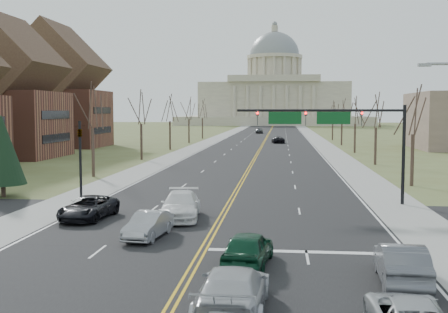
% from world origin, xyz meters
% --- Properties ---
extents(ground, '(600.00, 600.00, 0.00)m').
position_xyz_m(ground, '(0.00, 0.00, 0.00)').
color(ground, brown).
rests_on(ground, ground).
extents(road, '(20.00, 380.00, 0.01)m').
position_xyz_m(road, '(0.00, 110.00, 0.01)').
color(road, black).
rests_on(road, ground).
extents(cross_road, '(120.00, 14.00, 0.01)m').
position_xyz_m(cross_road, '(0.00, 6.00, 0.01)').
color(cross_road, black).
rests_on(cross_road, ground).
extents(sidewalk_left, '(4.00, 380.00, 0.03)m').
position_xyz_m(sidewalk_left, '(-12.00, 110.00, 0.01)').
color(sidewalk_left, gray).
rests_on(sidewalk_left, ground).
extents(sidewalk_right, '(4.00, 380.00, 0.03)m').
position_xyz_m(sidewalk_right, '(12.00, 110.00, 0.01)').
color(sidewalk_right, gray).
rests_on(sidewalk_right, ground).
extents(center_line, '(0.42, 380.00, 0.01)m').
position_xyz_m(center_line, '(0.00, 110.00, 0.01)').
color(center_line, gold).
rests_on(center_line, road).
extents(edge_line_left, '(0.15, 380.00, 0.01)m').
position_xyz_m(edge_line_left, '(-9.80, 110.00, 0.01)').
color(edge_line_left, silver).
rests_on(edge_line_left, road).
extents(edge_line_right, '(0.15, 380.00, 0.01)m').
position_xyz_m(edge_line_right, '(9.80, 110.00, 0.01)').
color(edge_line_right, silver).
rests_on(edge_line_right, road).
extents(stop_bar, '(9.50, 0.50, 0.01)m').
position_xyz_m(stop_bar, '(5.00, -1.00, 0.01)').
color(stop_bar, silver).
rests_on(stop_bar, road).
extents(capitol, '(90.00, 60.00, 50.00)m').
position_xyz_m(capitol, '(0.00, 249.91, 14.20)').
color(capitol, beige).
rests_on(capitol, ground).
extents(signal_mast, '(12.12, 0.44, 7.20)m').
position_xyz_m(signal_mast, '(7.45, 13.50, 5.76)').
color(signal_mast, black).
rests_on(signal_mast, ground).
extents(signal_left, '(0.32, 0.36, 6.00)m').
position_xyz_m(signal_left, '(-11.50, 13.50, 3.71)').
color(signal_left, black).
rests_on(signal_left, ground).
extents(tree_r_0, '(3.74, 3.74, 8.50)m').
position_xyz_m(tree_r_0, '(15.50, 24.00, 6.55)').
color(tree_r_0, '#34241E').
rests_on(tree_r_0, ground).
extents(tree_l_0, '(3.96, 3.96, 9.00)m').
position_xyz_m(tree_l_0, '(-15.50, 28.00, 6.94)').
color(tree_l_0, '#34241E').
rests_on(tree_l_0, ground).
extents(tree_r_1, '(3.74, 3.74, 8.50)m').
position_xyz_m(tree_r_1, '(15.50, 44.00, 6.55)').
color(tree_r_1, '#34241E').
rests_on(tree_r_1, ground).
extents(tree_l_1, '(3.96, 3.96, 9.00)m').
position_xyz_m(tree_l_1, '(-15.50, 48.00, 6.94)').
color(tree_l_1, '#34241E').
rests_on(tree_l_1, ground).
extents(tree_r_2, '(3.74, 3.74, 8.50)m').
position_xyz_m(tree_r_2, '(15.50, 64.00, 6.55)').
color(tree_r_2, '#34241E').
rests_on(tree_r_2, ground).
extents(tree_l_2, '(3.96, 3.96, 9.00)m').
position_xyz_m(tree_l_2, '(-15.50, 68.00, 6.94)').
color(tree_l_2, '#34241E').
rests_on(tree_l_2, ground).
extents(tree_r_3, '(3.74, 3.74, 8.50)m').
position_xyz_m(tree_r_3, '(15.50, 84.00, 6.55)').
color(tree_r_3, '#34241E').
rests_on(tree_r_3, ground).
extents(tree_l_3, '(3.96, 3.96, 9.00)m').
position_xyz_m(tree_l_3, '(-15.50, 88.00, 6.94)').
color(tree_l_3, '#34241E').
rests_on(tree_l_3, ground).
extents(tree_r_4, '(3.74, 3.74, 8.50)m').
position_xyz_m(tree_r_4, '(15.50, 104.00, 6.55)').
color(tree_r_4, '#34241E').
rests_on(tree_r_4, ground).
extents(tree_l_4, '(3.96, 3.96, 9.00)m').
position_xyz_m(tree_l_4, '(-15.50, 108.00, 6.94)').
color(tree_l_4, '#34241E').
rests_on(tree_l_4, ground).
extents(conifer_l, '(3.64, 3.64, 6.50)m').
position_xyz_m(conifer_l, '(-18.00, 14.00, 3.74)').
color(conifer_l, '#34241E').
rests_on(conifer_l, ground).
extents(bldg_left_mid, '(15.10, 14.28, 20.75)m').
position_xyz_m(bldg_left_mid, '(-36.00, 50.00, 8.54)').
color(bldg_left_mid, brown).
rests_on(bldg_left_mid, ground).
extents(bldg_left_far, '(17.10, 14.28, 23.25)m').
position_xyz_m(bldg_left_far, '(-38.00, 74.00, 9.54)').
color(bldg_left_far, brown).
rests_on(bldg_left_far, ground).
extents(car_nb_inner_lead, '(2.34, 4.73, 1.55)m').
position_xyz_m(car_nb_inner_lead, '(2.35, -3.69, 0.79)').
color(car_nb_inner_lead, '#0D3A24').
rests_on(car_nb_inner_lead, road).
extents(car_nb_outer_lead, '(2.00, 4.97, 1.60)m').
position_xyz_m(car_nb_outer_lead, '(8.48, -5.60, 0.81)').
color(car_nb_outer_lead, '#575A60').
rests_on(car_nb_outer_lead, road).
extents(car_nb_inner_second, '(2.42, 5.66, 1.63)m').
position_xyz_m(car_nb_inner_second, '(2.19, -9.63, 0.82)').
color(car_nb_inner_second, '#B3B7BC').
rests_on(car_nb_inner_second, road).
extents(car_sb_inner_lead, '(2.00, 4.36, 1.39)m').
position_xyz_m(car_sb_inner_lead, '(-3.26, 1.13, 0.71)').
color(car_sb_inner_lead, '#94969B').
rests_on(car_sb_inner_lead, road).
extents(car_sb_outer_lead, '(2.85, 5.34, 1.43)m').
position_xyz_m(car_sb_outer_lead, '(-8.22, 5.90, 0.73)').
color(car_sb_outer_lead, black).
rests_on(car_sb_outer_lead, road).
extents(car_sb_inner_second, '(2.86, 5.93, 1.66)m').
position_xyz_m(car_sb_inner_second, '(-2.52, 6.63, 0.84)').
color(car_sb_inner_second, white).
rests_on(car_sb_inner_second, road).
extents(car_far_nb, '(2.92, 5.30, 1.41)m').
position_xyz_m(car_far_nb, '(3.03, 90.02, 0.71)').
color(car_far_nb, black).
rests_on(car_far_nb, road).
extents(car_far_sb, '(2.19, 4.84, 1.61)m').
position_xyz_m(car_far_sb, '(-2.85, 138.95, 0.82)').
color(car_far_sb, '#494C50').
rests_on(car_far_sb, road).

